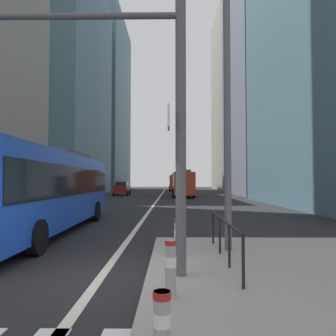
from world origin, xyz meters
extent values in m
plane|color=black|center=(0.00, 20.00, 0.00)|extent=(160.00, 160.00, 0.00)
cube|color=beige|center=(0.00, 30.00, 0.01)|extent=(0.20, 80.00, 0.01)
cube|color=slate|center=(-16.00, 40.54, 16.36)|extent=(12.81, 22.17, 32.73)
cube|color=slate|center=(-16.00, 65.96, 19.60)|extent=(13.23, 23.22, 39.20)
cube|color=slate|center=(17.00, 41.93, 17.77)|extent=(12.49, 18.60, 35.54)
cube|color=gray|center=(17.00, 64.97, 20.70)|extent=(10.11, 23.42, 41.40)
cube|color=blue|center=(-3.50, 5.73, 1.73)|extent=(2.75, 11.95, 2.75)
cube|color=black|center=(-3.50, 5.73, 2.07)|extent=(2.79, 11.71, 1.10)
cube|color=#4C4C51|center=(-3.54, 7.52, 3.25)|extent=(1.84, 4.32, 0.30)
cylinder|color=black|center=(-2.22, 1.95, 0.50)|extent=(0.32, 1.01, 1.00)
cylinder|color=black|center=(-2.38, 9.57, 0.50)|extent=(0.32, 1.01, 1.00)
cylinder|color=black|center=(-4.78, 9.52, 0.50)|extent=(0.32, 1.01, 1.00)
cube|color=red|center=(2.98, 35.36, 1.73)|extent=(2.61, 11.07, 2.75)
cube|color=black|center=(2.98, 35.36, 2.07)|extent=(2.64, 10.85, 1.10)
cube|color=#4C4C51|center=(3.00, 33.70, 3.25)|extent=(1.79, 3.99, 0.30)
cylinder|color=black|center=(1.75, 38.88, 0.50)|extent=(0.31, 1.00, 1.00)
cylinder|color=black|center=(4.15, 38.91, 0.50)|extent=(0.31, 1.00, 1.00)
cylinder|color=black|center=(1.82, 31.81, 0.50)|extent=(0.31, 1.00, 1.00)
cylinder|color=black|center=(4.22, 31.84, 0.50)|extent=(0.31, 1.00, 1.00)
cube|color=red|center=(2.36, 59.18, 1.73)|extent=(2.67, 10.58, 2.75)
cube|color=black|center=(2.36, 59.18, 2.07)|extent=(2.71, 10.37, 1.10)
cube|color=#4C4C51|center=(2.38, 57.60, 3.25)|extent=(1.81, 3.82, 0.30)
cylinder|color=black|center=(1.10, 62.53, 0.50)|extent=(0.32, 1.00, 1.00)
cylinder|color=black|center=(3.50, 62.57, 0.50)|extent=(0.32, 1.00, 1.00)
cylinder|color=black|center=(1.21, 55.79, 0.50)|extent=(0.32, 1.00, 1.00)
cylinder|color=black|center=(3.61, 55.82, 0.50)|extent=(0.32, 1.00, 1.00)
cube|color=maroon|center=(-5.47, 38.20, 0.87)|extent=(1.78, 4.18, 1.10)
cube|color=black|center=(-5.47, 38.35, 1.68)|extent=(1.50, 2.26, 0.52)
cylinder|color=black|center=(-4.56, 36.78, 0.32)|extent=(0.22, 0.64, 0.64)
cylinder|color=black|center=(-6.38, 36.78, 0.32)|extent=(0.22, 0.64, 0.64)
cylinder|color=black|center=(-4.56, 39.61, 0.32)|extent=(0.22, 0.64, 0.64)
cylinder|color=black|center=(-6.38, 39.62, 0.32)|extent=(0.22, 0.64, 0.64)
cube|color=silver|center=(3.39, 45.48, 0.87)|extent=(1.90, 4.50, 1.10)
cube|color=black|center=(3.39, 45.33, 1.68)|extent=(1.56, 2.45, 0.52)
cylinder|color=black|center=(2.44, 46.97, 0.32)|extent=(0.24, 0.65, 0.64)
cylinder|color=black|center=(4.26, 47.02, 0.32)|extent=(0.24, 0.65, 0.64)
cylinder|color=black|center=(2.52, 43.94, 0.32)|extent=(0.24, 0.65, 0.64)
cylinder|color=black|center=(4.34, 43.99, 0.32)|extent=(0.24, 0.65, 0.64)
cylinder|color=#515156|center=(1.71, -0.35, 3.15)|extent=(0.22, 0.22, 6.00)
cylinder|color=#515156|center=(-1.06, -0.35, 5.55)|extent=(5.55, 0.14, 0.14)
cube|color=white|center=(1.46, -0.53, 3.35)|extent=(0.04, 0.60, 0.44)
cylinder|color=#56565B|center=(3.10, 2.05, 4.15)|extent=(0.20, 0.20, 8.00)
cylinder|color=#99999E|center=(1.42, -3.55, 0.53)|extent=(0.18, 0.18, 0.77)
cylinder|color=white|center=(1.42, -3.55, 0.63)|extent=(0.19, 0.19, 0.14)
cylinder|color=#B21E19|center=(1.42, -3.55, 0.88)|extent=(0.20, 0.20, 0.08)
cylinder|color=#99999E|center=(1.50, -1.58, 0.62)|extent=(0.18, 0.18, 0.94)
cylinder|color=white|center=(1.50, -1.58, 0.73)|extent=(0.19, 0.19, 0.17)
cylinder|color=#B21E19|center=(1.50, -1.58, 1.05)|extent=(0.20, 0.20, 0.08)
cylinder|color=#99999E|center=(1.68, 1.36, 0.61)|extent=(0.18, 0.18, 0.93)
cylinder|color=white|center=(1.68, 1.36, 0.73)|extent=(0.19, 0.19, 0.17)
cylinder|color=#B21E19|center=(1.68, 1.36, 1.04)|extent=(0.20, 0.20, 0.08)
cylinder|color=black|center=(2.80, -1.16, 0.62)|extent=(0.06, 0.06, 0.95)
cylinder|color=black|center=(2.80, 0.22, 0.62)|extent=(0.06, 0.06, 0.95)
cylinder|color=black|center=(2.80, 1.60, 0.62)|extent=(0.06, 0.06, 0.95)
cylinder|color=black|center=(2.80, 2.98, 0.62)|extent=(0.06, 0.06, 0.95)
cylinder|color=black|center=(2.80, 0.91, 1.10)|extent=(0.06, 4.14, 0.06)
camera|label=1|loc=(1.52, -6.94, 2.08)|focal=34.21mm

